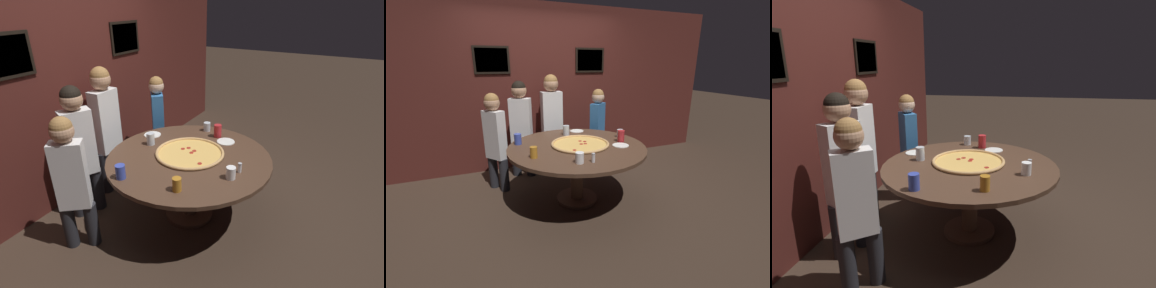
{
  "view_description": "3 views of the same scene",
  "coord_description": "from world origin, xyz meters",
  "views": [
    {
      "loc": [
        -2.36,
        -1.34,
        2.2
      ],
      "look_at": [
        0.01,
        -0.03,
        0.88
      ],
      "focal_mm": 28.0,
      "sensor_mm": 36.0,
      "label": 1
    },
    {
      "loc": [
        -1.11,
        -2.78,
        1.72
      ],
      "look_at": [
        -0.01,
        -0.06,
        0.78
      ],
      "focal_mm": 24.0,
      "sensor_mm": 36.0,
      "label": 2
    },
    {
      "loc": [
        -2.71,
        -0.42,
        1.72
      ],
      "look_at": [
        0.14,
        0.08,
        0.9
      ],
      "focal_mm": 28.0,
      "sensor_mm": 36.0,
      "label": 3
    }
  ],
  "objects": [
    {
      "name": "ground_plane",
      "position": [
        0.0,
        0.0,
        0.0
      ],
      "size": [
        24.0,
        24.0,
        0.0
      ],
      "primitive_type": "plane",
      "color": "#38281E"
    },
    {
      "name": "back_wall",
      "position": [
        0.0,
        1.44,
        1.3
      ],
      "size": [
        6.4,
        0.08,
        2.6
      ],
      "color": "#4C1E19",
      "rests_on": "ground_plane"
    },
    {
      "name": "dining_table",
      "position": [
        0.0,
        0.0,
        0.62
      ],
      "size": [
        1.69,
        1.69,
        0.74
      ],
      "color": "#4C3323",
      "rests_on": "ground_plane"
    },
    {
      "name": "giant_pizza",
      "position": [
        0.05,
        0.02,
        0.75
      ],
      "size": [
        0.72,
        0.72,
        0.03
      ],
      "color": "#EAB75B",
      "rests_on": "dining_table"
    },
    {
      "name": "drink_cup_front_edge",
      "position": [
        -0.58,
        -0.21,
        0.8
      ],
      "size": [
        0.08,
        0.08,
        0.12
      ],
      "primitive_type": "cylinder",
      "color": "#BC7A23",
      "rests_on": "dining_table"
    },
    {
      "name": "drink_cup_near_left",
      "position": [
        -0.66,
        0.33,
        0.81
      ],
      "size": [
        0.09,
        0.09,
        0.13
      ],
      "primitive_type": "cylinder",
      "color": "#384CB7",
      "rests_on": "dining_table"
    },
    {
      "name": "drink_cup_near_right",
      "position": [
        -0.18,
        -0.53,
        0.8
      ],
      "size": [
        0.09,
        0.09,
        0.11
      ],
      "primitive_type": "cylinder",
      "color": "white",
      "rests_on": "dining_table"
    },
    {
      "name": "drink_cup_by_shaker",
      "position": [
        0.04,
        0.51,
        0.81
      ],
      "size": [
        0.09,
        0.09,
        0.14
      ],
      "primitive_type": "cylinder",
      "color": "silver",
      "rests_on": "dining_table"
    },
    {
      "name": "drink_cup_centre_back",
      "position": [
        0.59,
        -0.05,
        0.81
      ],
      "size": [
        0.09,
        0.09,
        0.15
      ],
      "primitive_type": "cylinder",
      "color": "#B22328",
      "rests_on": "dining_table"
    },
    {
      "name": "drink_cup_far_right",
      "position": [
        0.69,
        0.14,
        0.79
      ],
      "size": [
        0.08,
        0.08,
        0.11
      ],
      "primitive_type": "cylinder",
      "color": "silver",
      "rests_on": "dining_table"
    },
    {
      "name": "white_plate_right_side",
      "position": [
        0.26,
        0.65,
        0.74
      ],
      "size": [
        0.2,
        0.2,
        0.01
      ],
      "primitive_type": "cylinder",
      "color": "white",
      "rests_on": "dining_table"
    },
    {
      "name": "white_plate_left_side",
      "position": [
        0.5,
        -0.19,
        0.74
      ],
      "size": [
        0.2,
        0.2,
        0.01
      ],
      "primitive_type": "cylinder",
      "color": "white",
      "rests_on": "dining_table"
    },
    {
      "name": "condiment_shaker",
      "position": [
        -0.04,
        -0.57,
        0.79
      ],
      "size": [
        0.04,
        0.04,
        0.1
      ],
      "color": "silver",
      "rests_on": "dining_table"
    },
    {
      "name": "diner_centre_back",
      "position": [
        0.72,
        0.89,
        0.75
      ],
      "size": [
        0.33,
        0.3,
        1.32
      ],
      "rotation": [
        0.0,
        0.0,
        -2.46
      ],
      "color": "#232328",
      "rests_on": "ground_plane"
    },
    {
      "name": "diner_side_left",
      "position": [
        0.02,
        1.14,
        0.87
      ],
      "size": [
        0.38,
        0.23,
        1.54
      ],
      "rotation": [
        0.0,
        0.0,
        -3.12
      ],
      "color": "#232328",
      "rests_on": "ground_plane"
    },
    {
      "name": "diner_side_right",
      "position": [
        -0.49,
        1.03,
        0.83
      ],
      "size": [
        0.39,
        0.28,
        1.47
      ],
      "rotation": [
        0.0,
        0.0,
        2.69
      ],
      "color": "#232328",
      "rests_on": "ground_plane"
    },
    {
      "name": "diner_far_right",
      "position": [
        -0.9,
        0.7,
        0.76
      ],
      "size": [
        0.3,
        0.34,
        1.35
      ],
      "rotation": [
        0.0,
        0.0,
        2.23
      ],
      "color": "#232328",
      "rests_on": "ground_plane"
    }
  ]
}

